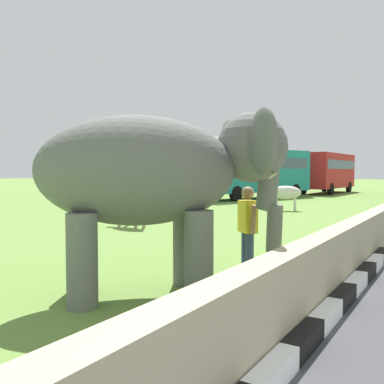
{
  "coord_description": "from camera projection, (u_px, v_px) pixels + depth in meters",
  "views": [
    {
      "loc": [
        -2.48,
        1.93,
        1.92
      ],
      "look_at": [
        3.21,
        5.52,
        1.6
      ],
      "focal_mm": 39.68,
      "sensor_mm": 36.0,
      "label": 1
    }
  ],
  "objects": [
    {
      "name": "barrier_parapet",
      "position": [
        280.0,
        299.0,
        4.74
      ],
      "size": [
        28.0,
        0.36,
        1.0
      ],
      "primitive_type": "cube",
      "color": "tan",
      "rests_on": "ground_plane"
    },
    {
      "name": "bus_red",
      "position": [
        327.0,
        170.0,
        37.79
      ],
      "size": [
        9.12,
        2.86,
        3.5
      ],
      "color": "#B21E1E",
      "rests_on": "ground_plane"
    },
    {
      "name": "hill_east",
      "position": [
        194.0,
        184.0,
        67.77
      ],
      "size": [
        45.04,
        36.03,
        15.05
      ],
      "color": "slate",
      "rests_on": "ground_plane"
    },
    {
      "name": "cow_near",
      "position": [
        130.0,
        202.0,
        14.62
      ],
      "size": [
        0.87,
        1.93,
        1.23
      ],
      "color": "tan",
      "rests_on": "ground_plane"
    },
    {
      "name": "elephant",
      "position": [
        162.0,
        174.0,
        6.63
      ],
      "size": [
        3.85,
        3.82,
        2.9
      ],
      "color": "#61645F",
      "rests_on": "ground_plane"
    },
    {
      "name": "bus_teal",
      "position": [
        255.0,
        169.0,
        30.32
      ],
      "size": [
        10.24,
        5.3,
        3.5
      ],
      "color": "teal",
      "rests_on": "ground_plane"
    },
    {
      "name": "cow_mid",
      "position": [
        285.0,
        193.0,
        20.92
      ],
      "size": [
        1.02,
        1.92,
        1.23
      ],
      "color": "beige",
      "rests_on": "ground_plane"
    },
    {
      "name": "person_handler",
      "position": [
        248.0,
        226.0,
        7.72
      ],
      "size": [
        0.53,
        0.56,
        1.66
      ],
      "color": "navy",
      "rests_on": "ground_plane"
    }
  ]
}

